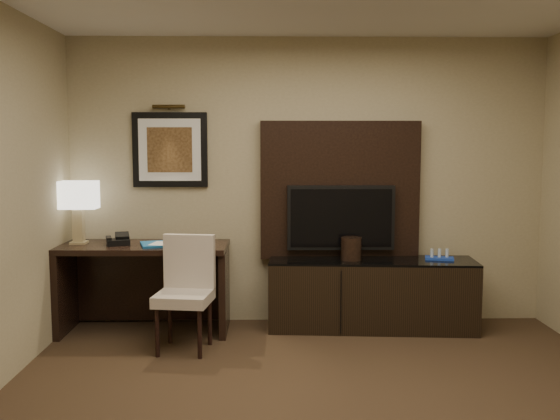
{
  "coord_description": "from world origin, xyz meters",
  "views": [
    {
      "loc": [
        -0.39,
        -3.43,
        1.7
      ],
      "look_at": [
        -0.28,
        1.8,
        1.15
      ],
      "focal_mm": 40.0,
      "sensor_mm": 36.0,
      "label": 1
    }
  ],
  "objects_px": {
    "desk": "(145,288)",
    "ice_bucket": "(351,249)",
    "minibar_tray": "(439,254)",
    "desk_phone": "(118,239)",
    "desk_chair": "(184,297)",
    "tv": "(341,218)",
    "credenza": "(371,294)",
    "table_lamp": "(78,214)"
  },
  "relations": [
    {
      "from": "desk",
      "to": "ice_bucket",
      "type": "height_order",
      "value": "ice_bucket"
    },
    {
      "from": "ice_bucket",
      "to": "minibar_tray",
      "type": "bearing_deg",
      "value": 0.64
    },
    {
      "from": "desk_phone",
      "to": "minibar_tray",
      "type": "relative_size",
      "value": 0.77
    },
    {
      "from": "ice_bucket",
      "to": "desk_chair",
      "type": "bearing_deg",
      "value": -158.08
    },
    {
      "from": "tv",
      "to": "ice_bucket",
      "type": "relative_size",
      "value": 4.8
    },
    {
      "from": "desk",
      "to": "credenza",
      "type": "xyz_separation_m",
      "value": [
        2.08,
        0.05,
        -0.08
      ]
    },
    {
      "from": "desk_chair",
      "to": "ice_bucket",
      "type": "relative_size",
      "value": 4.37
    },
    {
      "from": "credenza",
      "to": "table_lamp",
      "type": "bearing_deg",
      "value": -175.93
    },
    {
      "from": "tv",
      "to": "desk_phone",
      "type": "distance_m",
      "value": 2.04
    },
    {
      "from": "desk",
      "to": "desk_phone",
      "type": "relative_size",
      "value": 7.57
    },
    {
      "from": "tv",
      "to": "minibar_tray",
      "type": "xyz_separation_m",
      "value": [
        0.9,
        -0.14,
        -0.33
      ]
    },
    {
      "from": "desk_phone",
      "to": "minibar_tray",
      "type": "bearing_deg",
      "value": -15.79
    },
    {
      "from": "credenza",
      "to": "minibar_tray",
      "type": "height_order",
      "value": "minibar_tray"
    },
    {
      "from": "desk",
      "to": "ice_bucket",
      "type": "xyz_separation_m",
      "value": [
        1.88,
        0.04,
        0.35
      ]
    },
    {
      "from": "desk",
      "to": "minibar_tray",
      "type": "xyz_separation_m",
      "value": [
        2.7,
        0.05,
        0.29
      ]
    },
    {
      "from": "table_lamp",
      "to": "credenza",
      "type": "bearing_deg",
      "value": -0.17
    },
    {
      "from": "table_lamp",
      "to": "minibar_tray",
      "type": "relative_size",
      "value": 2.14
    },
    {
      "from": "desk",
      "to": "minibar_tray",
      "type": "height_order",
      "value": "desk"
    },
    {
      "from": "table_lamp",
      "to": "desk_phone",
      "type": "distance_m",
      "value": 0.44
    },
    {
      "from": "tv",
      "to": "desk_chair",
      "type": "xyz_separation_m",
      "value": [
        -1.37,
        -0.74,
        -0.57
      ]
    },
    {
      "from": "desk",
      "to": "table_lamp",
      "type": "distance_m",
      "value": 0.9
    },
    {
      "from": "table_lamp",
      "to": "ice_bucket",
      "type": "xyz_separation_m",
      "value": [
        2.48,
        -0.02,
        -0.32
      ]
    },
    {
      "from": "credenza",
      "to": "desk_phone",
      "type": "height_order",
      "value": "desk_phone"
    },
    {
      "from": "desk",
      "to": "table_lamp",
      "type": "height_order",
      "value": "table_lamp"
    },
    {
      "from": "tv",
      "to": "desk_chair",
      "type": "relative_size",
      "value": 1.1
    },
    {
      "from": "credenza",
      "to": "minibar_tray",
      "type": "bearing_deg",
      "value": 3.87
    },
    {
      "from": "desk_chair",
      "to": "desk_phone",
      "type": "distance_m",
      "value": 0.93
    },
    {
      "from": "ice_bucket",
      "to": "minibar_tray",
      "type": "xyz_separation_m",
      "value": [
        0.82,
        0.01,
        -0.06
      ]
    },
    {
      "from": "desk_phone",
      "to": "tv",
      "type": "bearing_deg",
      "value": -11.2
    },
    {
      "from": "desk_phone",
      "to": "credenza",
      "type": "bearing_deg",
      "value": -15.36
    },
    {
      "from": "desk_chair",
      "to": "ice_bucket",
      "type": "bearing_deg",
      "value": 29.99
    },
    {
      "from": "desk",
      "to": "tv",
      "type": "height_order",
      "value": "tv"
    },
    {
      "from": "desk",
      "to": "tv",
      "type": "relative_size",
      "value": 1.5
    },
    {
      "from": "desk_phone",
      "to": "ice_bucket",
      "type": "height_order",
      "value": "desk_phone"
    },
    {
      "from": "table_lamp",
      "to": "minibar_tray",
      "type": "xyz_separation_m",
      "value": [
        3.3,
        -0.01,
        -0.38
      ]
    },
    {
      "from": "credenza",
      "to": "minibar_tray",
      "type": "distance_m",
      "value": 0.72
    },
    {
      "from": "tv",
      "to": "desk_phone",
      "type": "bearing_deg",
      "value": -174.2
    },
    {
      "from": "credenza",
      "to": "ice_bucket",
      "type": "bearing_deg",
      "value": -171.9
    },
    {
      "from": "table_lamp",
      "to": "desk_phone",
      "type": "relative_size",
      "value": 2.76
    },
    {
      "from": "credenza",
      "to": "desk_phone",
      "type": "bearing_deg",
      "value": -174.12
    },
    {
      "from": "credenza",
      "to": "desk_chair",
      "type": "xyz_separation_m",
      "value": [
        -1.65,
        -0.6,
        0.13
      ]
    },
    {
      "from": "desk_chair",
      "to": "table_lamp",
      "type": "relative_size",
      "value": 1.66
    }
  ]
}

